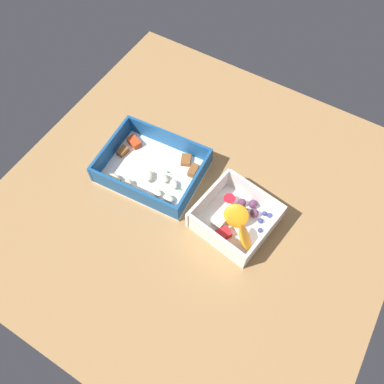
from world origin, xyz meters
The scene contains 3 objects.
table_surface centered at (0.00, 0.00, 1.00)cm, with size 80.00×80.00×2.00cm, color #9E7547.
pasta_container centered at (-12.30, 0.75, 3.57)cm, with size 22.48×17.95×5.24cm.
fruit_bowl centered at (9.13, -0.80, 4.12)cm, with size 16.14×15.67×5.87cm.
Camera 1 is at (18.44, -33.37, 72.37)cm, focal length 35.24 mm.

